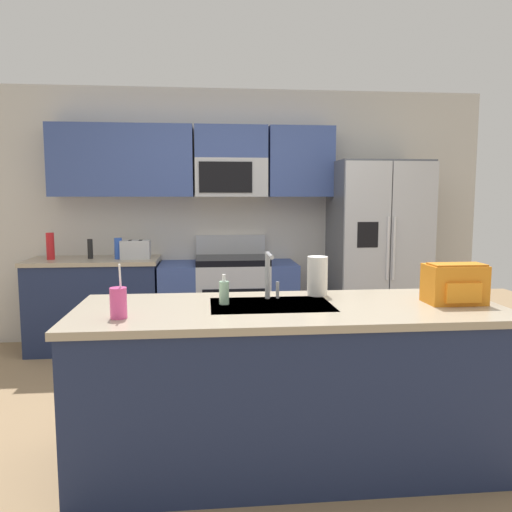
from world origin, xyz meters
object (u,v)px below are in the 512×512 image
Objects in this scene: bottle_blue at (118,248)px; backpack at (455,283)px; refrigerator at (377,254)px; bottle_red at (50,246)px; soap_dispenser at (224,292)px; pepper_mill at (90,249)px; range_oven at (229,302)px; paper_towel_roll at (317,276)px; toaster at (136,250)px; drink_cup_pink at (118,303)px; sink_faucet at (269,271)px.

bottle_blue is 0.64× the size of backpack.
refrigerator is 3.22m from bottle_red.
pepper_mill is at bearing 118.76° from soap_dispenser.
bottle_blue is at bearing 179.44° from refrigerator.
bottle_blue is (-1.07, -0.05, 0.56)m from range_oven.
bottle_red is 1.07× the size of paper_towel_roll.
paper_towel_roll reaches higher than range_oven.
refrigerator is at bearing -0.56° from bottle_blue.
paper_towel_roll is at bearing -52.34° from bottle_blue.
refrigerator is at bearing -0.46° from toaster.
drink_cup_pink reaches higher than toaster.
drink_cup_pink reaches higher than pepper_mill.
soap_dispenser is (0.78, -2.17, -0.02)m from toaster.
sink_faucet is at bearing -48.42° from bottle_red.
soap_dispenser is 0.71× the size of paper_towel_roll.
bottle_blue is (-2.58, 0.03, 0.08)m from refrigerator.
refrigerator reaches higher than soap_dispenser.
pepper_mill is at bearing 137.29° from backpack.
bottle_blue is 2.49m from paper_towel_roll.
range_oven is 4.86× the size of toaster.
toaster is 0.81m from bottle_red.
pepper_mill is at bearing 178.61° from refrigerator.
refrigerator is 2.85m from pepper_mill.
backpack is (2.08, -2.28, 0.03)m from toaster.
bottle_red reaches higher than toaster.
range_oven is at bearing 0.95° from bottle_red.
soap_dispenser is at bearing -158.42° from sink_faucet.
drink_cup_pink reaches higher than bottle_blue.
range_oven is 1.06m from toaster.
refrigerator reaches higher than range_oven.
bottle_red is at bearing -179.05° from range_oven.
drink_cup_pink is at bearing -152.61° from soap_dispenser.
range_oven is 1.59m from refrigerator.
refrigerator is (1.51, -0.07, 0.48)m from range_oven.
bottle_red is at bearing 179.22° from refrigerator.
sink_faucet reaches higher than bottle_red.
toaster is at bearing 124.60° from paper_towel_roll.
sink_faucet is 0.90m from drink_cup_pink.
bottle_blue is at bearing 134.54° from backpack.
paper_towel_roll is (1.11, 0.48, 0.04)m from drink_cup_pink.
drink_cup_pink is (-0.80, -0.38, -0.09)m from sink_faucet.
range_oven is 7.10× the size of pepper_mill.
toaster is 0.87× the size of backpack.
toaster is 2.32m from sink_faucet.
drink_cup_pink is (0.68, -2.50, -0.02)m from pepper_mill.
soap_dispenser is (0.94, -2.18, -0.03)m from bottle_blue.
refrigerator is 2.41m from toaster.
pepper_mill is 0.70× the size of drink_cup_pink.
toaster is 1.65× the size of soap_dispenser.
bottle_red is 0.64m from bottle_blue.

